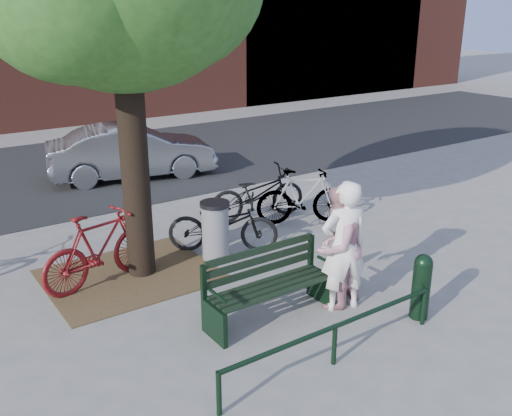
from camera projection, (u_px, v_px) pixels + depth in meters
ground at (271, 319)px, 7.35m from camera, size 90.00×90.00×0.00m
dirt_pit at (130, 275)px, 8.52m from camera, size 2.40×2.00×0.02m
road at (66, 171)px, 13.94m from camera, size 40.00×7.00×0.01m
park_bench at (267, 283)px, 7.25m from camera, size 1.74×0.54×0.97m
guard_railing at (335, 332)px, 6.29m from camera, size 3.06×0.06×0.51m
person_left at (344, 246)px, 7.34m from camera, size 0.73×0.58×1.77m
person_right at (337, 247)px, 7.45m from camera, size 0.94×0.82×1.67m
bollard at (421, 284)px, 7.24m from camera, size 0.24×0.24×0.88m
litter_bin at (215, 231)px, 8.94m from camera, size 0.47×0.47×0.96m
bicycle_b at (100, 248)px, 8.12m from camera, size 1.91×0.90×1.11m
bicycle_c at (223, 224)px, 9.24m from camera, size 1.81×1.56×0.94m
bicycle_d at (303, 197)px, 10.45m from camera, size 1.75×1.20×1.03m
bicycle_e at (258, 193)px, 10.69m from camera, size 1.98×0.99×0.99m
parked_car at (132, 152)px, 13.26m from camera, size 4.00×2.16×1.25m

